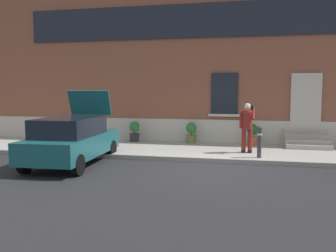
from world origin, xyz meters
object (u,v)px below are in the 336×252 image
planter_cream (80,130)px  planter_charcoal (135,131)px  person_on_phone (247,125)px  planter_terracotta (252,134)px  hatchback_car_teal (72,139)px  planter_olive (191,132)px  bollard_near_person (259,141)px

planter_cream → planter_charcoal: same height
person_on_phone → planter_terracotta: 1.95m
planter_cream → planter_terracotta: same height
person_on_phone → planter_terracotta: bearing=90.8°
hatchback_car_teal → planter_olive: (3.14, 4.35, -0.19)m
hatchback_car_teal → planter_cream: size_ratio=4.79×
planter_charcoal → planter_terracotta: same height
hatchback_car_teal → bollard_near_person: 5.99m
person_on_phone → planter_terracotta: person_on_phone is taller
planter_olive → planter_cream: bearing=-178.3°
bollard_near_person → planter_cream: bearing=161.0°
bollard_near_person → person_on_phone: size_ratio=0.60×
person_on_phone → planter_cream: 7.38m
bollard_near_person → planter_terracotta: 2.71m
planter_charcoal → planter_olive: 2.46m
person_on_phone → planter_olive: (-2.23, 1.90, -0.54)m
planter_cream → bollard_near_person: bearing=-19.0°
planter_cream → planter_charcoal: size_ratio=1.00×
planter_cream → person_on_phone: bearing=-13.8°
planter_terracotta → bollard_near_person: bearing=-86.3°
bollard_near_person → planter_cream: size_ratio=1.22×
person_on_phone → bollard_near_person: bearing=-57.2°
planter_terracotta → hatchback_car_teal: bearing=-142.5°
planter_charcoal → planter_terracotta: 4.92m
planter_cream → planter_olive: bearing=1.7°
hatchback_car_teal → planter_charcoal: bearing=81.1°
planter_cream → hatchback_car_teal: bearing=-67.1°
hatchback_car_teal → planter_charcoal: (0.68, 4.36, -0.19)m
planter_charcoal → planter_olive: (2.46, -0.01, 0.00)m
hatchback_car_teal → planter_charcoal: 4.41m
hatchback_car_teal → person_on_phone: 5.92m
person_on_phone → planter_olive: bearing=147.3°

